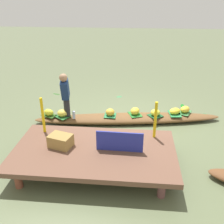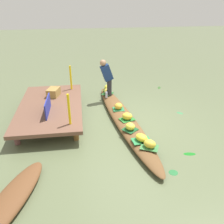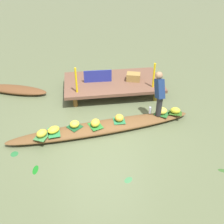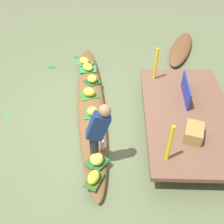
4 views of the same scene
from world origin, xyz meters
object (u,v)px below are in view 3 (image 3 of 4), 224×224
(banana_bunch_4, at_px, (162,111))
(water_bottle, at_px, (150,110))
(moored_boat, at_px, (16,90))
(banana_bunch_2, at_px, (119,118))
(market_banner, at_px, (98,76))
(vendor_boat, at_px, (102,127))
(banana_bunch_3, at_px, (42,133))
(banana_bunch_1, at_px, (175,110))
(banana_bunch_5, at_px, (95,123))
(produce_crate, at_px, (133,77))
(vendor_person, at_px, (159,92))
(banana_bunch_6, at_px, (54,130))
(banana_bunch_0, at_px, (75,124))

(banana_bunch_4, xyz_separation_m, water_bottle, (-0.33, 0.08, -0.00))
(moored_boat, xyz_separation_m, banana_bunch_2, (3.13, -2.43, 0.20))
(water_bottle, bearing_deg, market_banner, 127.08)
(vendor_boat, bearing_deg, banana_bunch_3, -176.70)
(vendor_boat, xyz_separation_m, banana_bunch_4, (1.74, 0.26, 0.21))
(banana_bunch_1, height_order, banana_bunch_5, banana_bunch_5)
(vendor_boat, relative_size, produce_crate, 11.44)
(banana_bunch_1, xyz_separation_m, vendor_person, (-0.51, 0.06, 0.61))
(banana_bunch_2, distance_m, banana_bunch_3, 2.07)
(moored_boat, bearing_deg, vendor_boat, -23.60)
(moored_boat, bearing_deg, produce_crate, 12.87)
(banana_bunch_4, distance_m, banana_bunch_6, 3.04)
(moored_boat, distance_m, vendor_person, 4.87)
(vendor_boat, relative_size, banana_bunch_5, 18.08)
(moored_boat, height_order, banana_bunch_4, banana_bunch_4)
(banana_bunch_2, bearing_deg, banana_bunch_6, -171.21)
(banana_bunch_1, bearing_deg, banana_bunch_5, -172.96)
(banana_bunch_1, xyz_separation_m, produce_crate, (-0.84, 1.80, 0.25))
(vendor_person, bearing_deg, banana_bunch_4, -15.02)
(banana_bunch_2, distance_m, banana_bunch_5, 0.68)
(banana_bunch_2, relative_size, banana_bunch_5, 0.86)
(banana_bunch_2, relative_size, vendor_person, 0.19)
(banana_bunch_3, bearing_deg, market_banner, 55.34)
(banana_bunch_6, bearing_deg, produce_crate, 41.10)
(banana_bunch_0, height_order, banana_bunch_6, banana_bunch_0)
(banana_bunch_2, distance_m, banana_bunch_6, 1.77)
(market_banner, bearing_deg, banana_bunch_1, -40.93)
(produce_crate, bearing_deg, banana_bunch_0, -134.31)
(moored_boat, bearing_deg, water_bottle, -8.26)
(banana_bunch_5, distance_m, market_banner, 2.17)
(moored_boat, relative_size, water_bottle, 10.79)
(banana_bunch_2, distance_m, vendor_person, 1.29)
(banana_bunch_3, bearing_deg, moored_boat, 111.30)
(market_banner, bearing_deg, banana_bunch_5, -95.99)
(banana_bunch_3, bearing_deg, vendor_person, 10.70)
(vendor_person, bearing_deg, vendor_boat, -169.52)
(vendor_boat, xyz_separation_m, moored_boat, (-2.65, 2.52, 0.00))
(banana_bunch_2, distance_m, banana_bunch_4, 1.27)
(vendor_boat, relative_size, water_bottle, 24.90)
(vendor_boat, xyz_separation_m, produce_crate, (1.27, 2.03, 0.44))
(produce_crate, bearing_deg, banana_bunch_6, -138.90)
(banana_bunch_4, xyz_separation_m, produce_crate, (-0.46, 1.77, 0.24))
(banana_bunch_2, xyz_separation_m, vendor_person, (1.13, 0.21, 0.60))
(moored_boat, relative_size, produce_crate, 4.96)
(banana_bunch_3, height_order, water_bottle, water_bottle)
(banana_bunch_3, xyz_separation_m, produce_crate, (2.83, 2.33, 0.24))
(banana_bunch_1, distance_m, banana_bunch_6, 3.41)
(moored_boat, height_order, banana_bunch_3, banana_bunch_3)
(banana_bunch_1, height_order, banana_bunch_2, banana_bunch_2)
(banana_bunch_0, distance_m, banana_bunch_4, 2.48)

